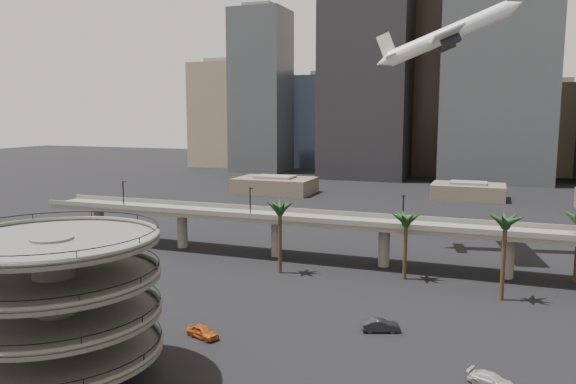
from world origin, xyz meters
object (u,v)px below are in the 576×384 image
(airborne_jet, at_px, (447,35))
(overpass, at_px, (329,225))
(parking_ramp, at_px, (55,297))
(car_b, at_px, (381,325))
(car_a, at_px, (203,332))
(car_c, at_px, (491,380))

(airborne_jet, bearing_deg, overpass, -148.16)
(parking_ramp, distance_m, car_b, 40.93)
(parking_ramp, relative_size, airborne_jet, 0.75)
(airborne_jet, bearing_deg, car_a, -121.79)
(car_a, relative_size, car_c, 0.97)
(parking_ramp, bearing_deg, overpass, 77.57)
(overpass, xyz_separation_m, car_b, (16.71, -32.32, -6.50))
(airborne_jet, bearing_deg, car_c, -89.23)
(parking_ramp, relative_size, overpass, 0.17)
(overpass, xyz_separation_m, car_a, (-4.71, -42.45, -6.52))
(car_b, relative_size, car_c, 1.03)
(car_b, bearing_deg, parking_ramp, 111.56)
(airborne_jet, height_order, car_a, airborne_jet)
(parking_ramp, xyz_separation_m, car_c, (43.77, 15.68, -9.12))
(overpass, bearing_deg, car_a, -96.33)
(parking_ramp, relative_size, car_c, 4.50)
(airborne_jet, xyz_separation_m, car_b, (-2.88, -49.66, -43.86))
(car_a, relative_size, car_b, 0.94)
(car_a, bearing_deg, car_b, -45.52)
(car_b, bearing_deg, overpass, 6.97)
(car_a, bearing_deg, airborne_jet, -2.96)
(overpass, xyz_separation_m, airborne_jet, (19.59, 17.34, 37.36))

